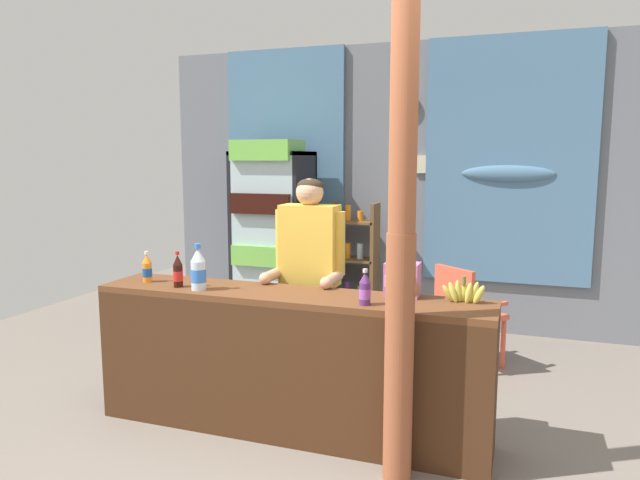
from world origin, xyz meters
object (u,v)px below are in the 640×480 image
drink_fridge (272,226)px  banana_bunch (464,293)px  plastic_lawn_chair (465,310)px  soda_bottle_orange_soda (147,269)px  soda_bottle_cola (178,272)px  shopkeeper (309,265)px  soda_bottle_grape_soda (365,290)px  stall_counter (283,353)px  soda_bottle_water (198,270)px  snack_box_wafer (402,280)px  bottle_shelf_rack (354,263)px  timber_post (401,244)px

drink_fridge → banana_bunch: (2.12, -2.03, -0.09)m
plastic_lawn_chair → soda_bottle_orange_soda: (-1.97, -1.55, 0.50)m
drink_fridge → soda_bottle_cola: (0.32, -2.23, -0.05)m
shopkeeper → drink_fridge: bearing=121.5°
drink_fridge → soda_bottle_grape_soda: size_ratio=9.14×
stall_counter → soda_bottle_orange_soda: soda_bottle_orange_soda is taller
stall_counter → soda_bottle_water: 0.75m
stall_counter → snack_box_wafer: bearing=19.1°
drink_fridge → bottle_shelf_rack: 0.92m
bottle_shelf_rack → plastic_lawn_chair: bottle_shelf_rack is taller
soda_bottle_grape_soda → bottle_shelf_rack: bearing=107.4°
drink_fridge → bottle_shelf_rack: size_ratio=1.48×
plastic_lawn_chair → shopkeeper: 1.54m
bottle_shelf_rack → soda_bottle_grape_soda: size_ratio=6.16×
shopkeeper → soda_bottle_orange_soda: shopkeeper is taller
stall_counter → shopkeeper: bearing=92.7°
stall_counter → soda_bottle_cola: 0.87m
timber_post → stall_counter: bearing=162.7°
drink_fridge → snack_box_wafer: (1.75, -2.00, -0.04)m
soda_bottle_grape_soda → banana_bunch: 0.58m
bottle_shelf_rack → soda_bottle_cola: size_ratio=5.48×
timber_post → shopkeeper: timber_post is taller
soda_bottle_water → banana_bunch: bearing=7.7°
plastic_lawn_chair → bottle_shelf_rack: bearing=145.3°
soda_bottle_water → soda_bottle_cola: soda_bottle_water is taller
plastic_lawn_chair → shopkeeper: size_ratio=0.54×
stall_counter → soda_bottle_orange_soda: (-1.03, 0.08, 0.45)m
shopkeeper → banana_bunch: (1.08, -0.33, -0.04)m
stall_counter → snack_box_wafer: snack_box_wafer is taller
bottle_shelf_rack → soda_bottle_orange_soda: bearing=-108.1°
snack_box_wafer → soda_bottle_orange_soda: bearing=-174.7°
drink_fridge → soda_bottle_cola: drink_fridge is taller
stall_counter → plastic_lawn_chair: (0.94, 1.62, -0.05)m
stall_counter → soda_bottle_cola: (-0.74, 0.01, 0.46)m
timber_post → shopkeeper: bearing=135.6°
plastic_lawn_chair → snack_box_wafer: (-0.25, -1.39, 0.52)m
timber_post → banana_bunch: size_ratio=10.31×
timber_post → soda_bottle_cola: size_ratio=11.51×
bottle_shelf_rack → snack_box_wafer: (0.94, -2.21, 0.33)m
shopkeeper → plastic_lawn_chair: bearing=48.3°
timber_post → shopkeeper: size_ratio=1.69×
soda_bottle_cola → snack_box_wafer: soda_bottle_cola is taller
soda_bottle_orange_soda → banana_bunch: 2.09m
stall_counter → soda_bottle_cola: soda_bottle_cola is taller
drink_fridge → snack_box_wafer: size_ratio=9.22×
stall_counter → soda_bottle_orange_soda: size_ratio=12.03×
soda_bottle_water → soda_bottle_orange_soda: size_ratio=1.42×
soda_bottle_cola → banana_bunch: soda_bottle_cola is taller
banana_bunch → soda_bottle_grape_soda: bearing=-155.2°
drink_fridge → bottle_shelf_rack: (0.81, 0.21, -0.38)m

